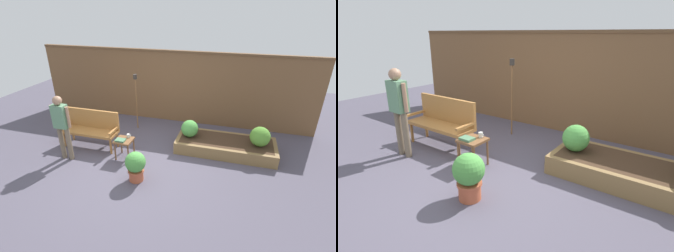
# 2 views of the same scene
# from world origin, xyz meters

# --- Properties ---
(ground_plane) EXTENTS (14.00, 14.00, 0.00)m
(ground_plane) POSITION_xyz_m (0.00, 0.00, 0.00)
(ground_plane) COLOR #514C5B
(fence_back) EXTENTS (8.40, 0.14, 2.16)m
(fence_back) POSITION_xyz_m (0.00, 2.60, 1.09)
(fence_back) COLOR brown
(fence_back) RESTS_ON ground_plane
(garden_bench) EXTENTS (1.44, 0.48, 0.94)m
(garden_bench) POSITION_xyz_m (-1.46, 0.49, 0.54)
(garden_bench) COLOR #A87038
(garden_bench) RESTS_ON ground_plane
(side_table) EXTENTS (0.40, 0.40, 0.48)m
(side_table) POSITION_xyz_m (-0.41, 0.16, 0.40)
(side_table) COLOR brown
(side_table) RESTS_ON ground_plane
(cup_on_table) EXTENTS (0.11, 0.07, 0.09)m
(cup_on_table) POSITION_xyz_m (-0.35, 0.29, 0.52)
(cup_on_table) COLOR silver
(cup_on_table) RESTS_ON side_table
(book_on_table) EXTENTS (0.23, 0.17, 0.04)m
(book_on_table) POSITION_xyz_m (-0.45, 0.08, 0.50)
(book_on_table) COLOR #4C7A56
(book_on_table) RESTS_ON side_table
(potted_boxwood) EXTENTS (0.43, 0.43, 0.65)m
(potted_boxwood) POSITION_xyz_m (0.19, -0.58, 0.37)
(potted_boxwood) COLOR #B75638
(potted_boxwood) RESTS_ON ground_plane
(raised_planter_bed) EXTENTS (2.40, 1.00, 0.30)m
(raised_planter_bed) POSITION_xyz_m (1.87, 1.11, 0.15)
(raised_planter_bed) COLOR olive
(raised_planter_bed) RESTS_ON ground_plane
(shrub_near_bench) EXTENTS (0.43, 0.43, 0.43)m
(shrub_near_bench) POSITION_xyz_m (0.97, 1.08, 0.51)
(shrub_near_bench) COLOR brown
(shrub_near_bench) RESTS_ON raised_planter_bed
(shrub_far_corner) EXTENTS (0.47, 0.47, 0.47)m
(shrub_far_corner) POSITION_xyz_m (2.64, 1.08, 0.53)
(shrub_far_corner) COLOR brown
(shrub_far_corner) RESTS_ON raised_planter_bed
(tiki_torch) EXTENTS (0.10, 0.10, 1.61)m
(tiki_torch) POSITION_xyz_m (-0.73, 1.74, 1.11)
(tiki_torch) COLOR brown
(tiki_torch) RESTS_ON ground_plane
(person_by_bench) EXTENTS (0.47, 0.20, 1.56)m
(person_by_bench) POSITION_xyz_m (-1.70, -0.26, 0.93)
(person_by_bench) COLOR #70604C
(person_by_bench) RESTS_ON ground_plane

